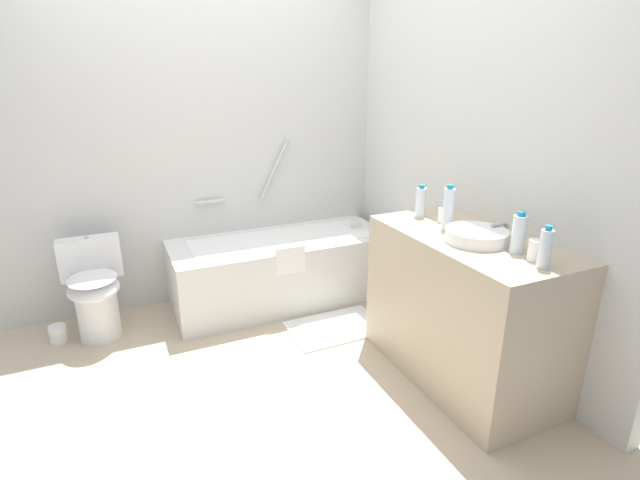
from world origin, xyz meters
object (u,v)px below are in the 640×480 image
object	(u,v)px
water_bottle_1	(545,248)
toilet_paper_roll	(58,334)
sink_faucet	(504,230)
bath_mat	(336,327)
bathtub	(282,267)
water_bottle_0	(448,209)
water_bottle_2	(519,234)
drinking_glass_1	(536,250)
sink_basin	(477,236)
drinking_glass_0	(443,215)
water_bottle_3	(421,202)
toilet	(95,290)

from	to	relation	value
water_bottle_1	toilet_paper_roll	size ratio (longest dim) A/B	1.68
sink_faucet	bath_mat	world-z (taller)	sink_faucet
bathtub	water_bottle_1	size ratio (longest dim) A/B	8.34
bath_mat	toilet_paper_roll	world-z (taller)	toilet_paper_roll
water_bottle_0	water_bottle_2	size ratio (longest dim) A/B	1.23
drinking_glass_1	bathtub	bearing A→B (deg)	109.90
water_bottle_1	drinking_glass_1	xyz separation A→B (m)	(0.04, 0.08, -0.04)
water_bottle_1	sink_basin	bearing A→B (deg)	94.46
drinking_glass_0	toilet_paper_roll	distance (m)	2.65
water_bottle_3	drinking_glass_0	size ratio (longest dim) A/B	2.31
water_bottle_3	toilet_paper_roll	size ratio (longest dim) A/B	1.69
drinking_glass_0	water_bottle_0	bearing A→B (deg)	-119.87
sink_faucet	drinking_glass_1	xyz separation A→B (m)	(-0.12, -0.32, 0.01)
water_bottle_1	bath_mat	distance (m)	1.65
water_bottle_2	water_bottle_1	bearing A→B (deg)	-101.33
bath_mat	water_bottle_2	bearing A→B (deg)	-66.57
sink_basin	water_bottle_2	xyz separation A→B (m)	(0.07, -0.21, 0.06)
sink_basin	drinking_glass_1	xyz separation A→B (m)	(0.07, -0.32, 0.02)
toilet	drinking_glass_0	distance (m)	2.34
sink_basin	water_bottle_3	xyz separation A→B (m)	(0.01, 0.52, 0.06)
toilet	water_bottle_0	bearing A→B (deg)	57.12
water_bottle_3	drinking_glass_1	xyz separation A→B (m)	(0.06, -0.84, -0.04)
water_bottle_3	bathtub	bearing A→B (deg)	121.82
water_bottle_0	sink_basin	bearing A→B (deg)	-88.71
bath_mat	toilet	bearing A→B (deg)	158.67
sink_faucet	toilet_paper_roll	world-z (taller)	sink_faucet
bathtub	water_bottle_0	bearing A→B (deg)	-64.93
sink_basin	water_bottle_0	world-z (taller)	water_bottle_0
sink_faucet	toilet_paper_roll	distance (m)	2.92
drinking_glass_0	toilet	bearing A→B (deg)	151.11
toilet	water_bottle_0	xyz separation A→B (m)	(1.91, -1.22, 0.66)
water_bottle_0	water_bottle_1	bearing A→B (deg)	-86.71
water_bottle_3	water_bottle_1	bearing A→B (deg)	-88.57
drinking_glass_1	sink_faucet	bearing A→B (deg)	69.30
toilet	water_bottle_3	size ratio (longest dim) A/B	3.34
water_bottle_3	drinking_glass_0	bearing A→B (deg)	-69.16
water_bottle_1	drinking_glass_1	bearing A→B (deg)	65.29
toilet	bath_mat	xyz separation A→B (m)	(1.52, -0.59, -0.33)
water_bottle_0	water_bottle_1	xyz separation A→B (m)	(0.04, -0.64, -0.03)
water_bottle_3	toilet_paper_roll	world-z (taller)	water_bottle_3
sink_basin	toilet_paper_roll	size ratio (longest dim) A/B	2.71
toilet	sink_faucet	size ratio (longest dim) A/B	4.44
water_bottle_2	bath_mat	bearing A→B (deg)	113.43
bathtub	water_bottle_2	xyz separation A→B (m)	(0.65, -1.67, 0.69)
sink_basin	water_bottle_3	distance (m)	0.52
drinking_glass_0	drinking_glass_1	distance (m)	0.69
water_bottle_2	toilet_paper_roll	distance (m)	2.95
toilet	water_bottle_1	world-z (taller)	water_bottle_1
toilet	drinking_glass_1	world-z (taller)	drinking_glass_1
sink_faucet	drinking_glass_1	world-z (taller)	drinking_glass_1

